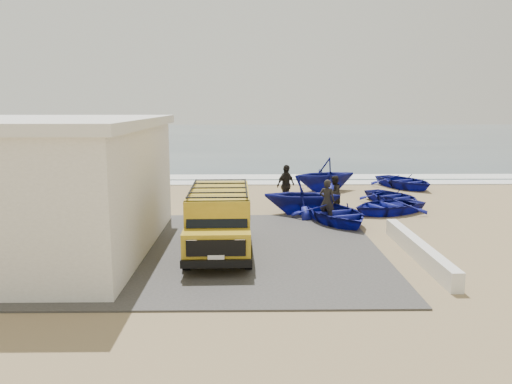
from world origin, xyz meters
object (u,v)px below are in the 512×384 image
object	(u,v)px
boat_near_right	(387,206)
boat_far_right	(404,181)
van	(219,218)
boat_mid_left	(302,195)
building	(23,185)
boat_near_left	(336,213)
boat_far_left	(325,174)
boat_mid_right	(393,197)
fisherman_back	(286,185)
fisherman_middle	(334,193)
fisherman_front	(327,201)
parapet	(418,250)

from	to	relation	value
boat_near_right	boat_far_right	distance (m)	7.25
van	boat_mid_left	xyz separation A→B (m)	(3.26, 5.61, -0.27)
building	van	size ratio (longest dim) A/B	1.89
building	boat_near_left	distance (m)	11.48
boat_near_left	boat_far_left	distance (m)	7.65
boat_mid_right	fisherman_back	xyz separation A→B (m)	(-5.20, -0.40, 0.63)
building	boat_near_right	xyz separation A→B (m)	(13.31, 5.41, -1.80)
boat_far_left	boat_far_right	bearing A→B (deg)	81.11
van	boat_mid_left	bearing A→B (deg)	58.46
boat_far_left	fisherman_back	distance (m)	4.69
boat_near_left	boat_near_right	distance (m)	3.10
van	fisherman_middle	xyz separation A→B (m)	(4.82, 6.57, -0.36)
boat_mid_right	building	bearing A→B (deg)	-176.88
boat_near_right	fisherman_middle	distance (m)	2.40
fisherman_front	parapet	bearing A→B (deg)	143.18
parapet	boat_mid_right	bearing A→B (deg)	78.98
building	parapet	distance (m)	12.68
fisherman_front	fisherman_back	xyz separation A→B (m)	(-1.40, 3.50, 0.08)
van	boat_near_left	world-z (taller)	van
van	fisherman_back	world-z (taller)	van
boat_far_right	fisherman_middle	world-z (taller)	fisherman_middle
building	fisherman_back	xyz separation A→B (m)	(8.99, 7.27, -1.19)
fisherman_back	boat_mid_left	bearing A→B (deg)	-117.51
boat_mid_left	boat_mid_right	bearing A→B (deg)	-56.90
boat_mid_right	fisherman_front	size ratio (longest dim) A/B	1.85
van	boat_near_right	world-z (taller)	van
building	boat_mid_right	xyz separation A→B (m)	(14.19, 7.67, -1.82)
van	boat_mid_left	distance (m)	6.49
parapet	boat_mid_right	size ratio (longest dim) A/B	1.83
parapet	fisherman_front	distance (m)	5.26
boat_near_right	boat_mid_right	distance (m)	2.42
boat_near_right	fisherman_front	bearing A→B (deg)	-85.89
van	fisherman_middle	bearing A→B (deg)	52.36
boat_mid_right	boat_far_right	world-z (taller)	boat_far_right
boat_far_left	fisherman_front	size ratio (longest dim) A/B	1.99
fisherman_middle	boat_far_right	bearing A→B (deg)	170.68
boat_mid_right	fisherman_back	distance (m)	5.26
boat_mid_right	fisherman_middle	world-z (taller)	fisherman_middle
fisherman_middle	boat_mid_right	bearing A→B (deg)	145.63
boat_far_left	boat_far_right	xyz separation A→B (m)	(4.68, 0.83, -0.53)
building	fisherman_middle	distance (m)	12.84
building	fisherman_front	xyz separation A→B (m)	(10.39, 3.78, -1.28)
parapet	fisherman_middle	distance (m)	7.44
fisherman_front	fisherman_middle	size ratio (longest dim) A/B	1.14
fisherman_middle	building	bearing A→B (deg)	-29.02
van	boat_near_left	xyz separation A→B (m)	(4.44, 3.96, -0.73)
boat_near_left	boat_mid_right	bearing A→B (deg)	30.65
boat_near_right	fisherman_back	xyz separation A→B (m)	(-4.32, 1.86, 0.61)
parapet	boat_far_right	distance (m)	13.59
building	boat_near_right	world-z (taller)	building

